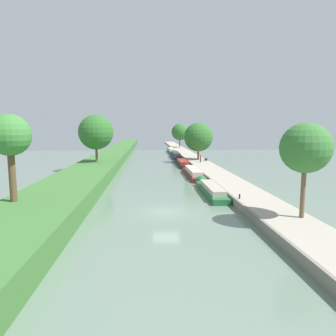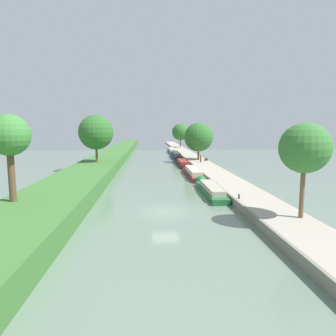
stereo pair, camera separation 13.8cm
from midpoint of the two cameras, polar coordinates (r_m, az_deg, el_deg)
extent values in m
plane|color=slate|center=(28.27, -0.35, -8.34)|extent=(160.00, 160.00, 0.00)
cube|color=#3D7033|center=(29.41, -21.49, -6.42)|extent=(6.92, 260.00, 1.81)
cube|color=#A89E8E|center=(30.11, 17.58, -6.92)|extent=(4.25, 260.00, 0.80)
cube|color=gray|center=(29.38, 13.46, -7.08)|extent=(0.25, 260.00, 0.85)
cube|color=#1E6033|center=(35.95, 8.22, -4.46)|extent=(1.83, 10.98, 0.61)
cube|color=#B2A893|center=(35.31, 8.42, -3.68)|extent=(1.50, 7.69, 0.60)
cone|color=#1E6033|center=(41.77, 6.53, -2.75)|extent=(1.74, 1.10, 1.74)
cube|color=maroon|center=(48.97, 4.80, -1.21)|extent=(1.93, 12.66, 0.61)
cube|color=beige|center=(48.25, 4.92, -0.52)|extent=(1.58, 8.86, 0.74)
cone|color=maroon|center=(55.74, 3.76, -0.13)|extent=(1.83, 1.16, 1.83)
cube|color=black|center=(63.28, 2.79, 0.78)|extent=(1.94, 12.64, 0.58)
cube|color=maroon|center=(62.59, 2.85, 1.26)|extent=(1.59, 8.85, 0.61)
cone|color=black|center=(70.10, 2.16, 1.45)|extent=(1.84, 1.16, 1.84)
cube|color=#141E42|center=(79.01, 1.55, 2.18)|extent=(1.94, 13.30, 0.70)
cube|color=#333338|center=(78.28, 1.60, 2.71)|extent=(1.59, 9.31, 0.87)
cone|color=#141E42|center=(86.19, 1.12, 2.63)|extent=(1.84, 1.16, 1.84)
cube|color=#195B60|center=(95.47, 0.73, 3.10)|extent=(1.88, 15.36, 0.65)
cube|color=beige|center=(94.65, 0.77, 3.51)|extent=(1.54, 10.75, 0.83)
cone|color=#195B60|center=(103.67, 0.39, 3.45)|extent=(1.79, 1.13, 1.79)
cylinder|color=brown|center=(25.53, 24.25, -3.84)|extent=(0.35, 0.35, 4.39)
sphere|color=#387533|center=(25.13, 24.65, 3.46)|extent=(3.85, 3.85, 3.85)
cylinder|color=brown|center=(67.35, 5.84, 2.99)|extent=(0.38, 0.38, 3.25)
sphere|color=#2D6628|center=(67.17, 5.88, 5.86)|extent=(6.38, 6.38, 6.38)
cylinder|color=#4C3828|center=(110.05, 2.38, 4.96)|extent=(0.34, 0.34, 3.94)
sphere|color=#2D6628|center=(109.94, 2.39, 6.85)|extent=(6.05, 6.05, 6.05)
cylinder|color=brown|center=(54.44, -13.32, 2.99)|extent=(0.41, 0.41, 3.58)
sphere|color=#2D6628|center=(54.28, -13.43, 6.62)|extent=(6.05, 6.05, 6.05)
cylinder|color=brown|center=(27.34, -27.42, -1.05)|extent=(0.54, 0.54, 4.49)
sphere|color=#3D7F38|center=(27.09, -27.83, 5.57)|extent=(3.34, 3.34, 3.34)
cylinder|color=#282D42|center=(62.01, 6.27, 1.46)|extent=(0.26, 0.26, 0.82)
cylinder|color=#B22D28|center=(61.93, 6.28, 2.12)|extent=(0.34, 0.34, 0.62)
sphere|color=tan|center=(61.90, 6.28, 2.51)|extent=(0.22, 0.22, 0.22)
cylinder|color=black|center=(30.74, 13.44, -5.28)|extent=(0.16, 0.16, 0.45)
cylinder|color=black|center=(103.78, 1.34, 3.84)|extent=(0.16, 0.16, 0.45)
cube|color=#333338|center=(65.21, 7.41, 1.56)|extent=(0.40, 0.08, 0.41)
cube|color=#333338|center=(66.38, 7.21, 1.67)|extent=(0.40, 0.08, 0.41)
cube|color=#38383D|center=(65.77, 7.31, 1.82)|extent=(0.44, 1.50, 0.06)
camera|label=1|loc=(0.07, -89.92, 0.01)|focal=32.14mm
camera|label=2|loc=(0.07, 90.08, -0.01)|focal=32.14mm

